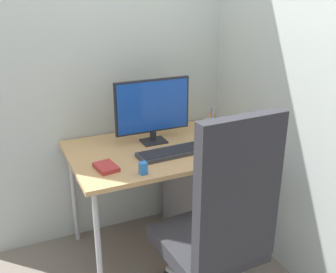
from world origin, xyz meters
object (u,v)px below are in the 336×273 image
at_px(keyboard, 171,152).
at_px(desk_clamp_accessory, 143,168).
at_px(monitor, 153,108).
at_px(mouse, 224,141).
at_px(notebook, 106,167).
at_px(pen_holder, 211,125).
at_px(filing_cabinet, 203,192).
at_px(office_chair, 220,224).

distance_m(keyboard, desk_clamp_accessory, 0.31).
relative_size(monitor, mouse, 5.94).
bearing_deg(mouse, notebook, -161.95).
height_order(keyboard, pen_holder, pen_holder).
xyz_separation_m(monitor, mouse, (0.41, -0.23, -0.22)).
distance_m(filing_cabinet, pen_holder, 0.50).
bearing_deg(keyboard, desk_clamp_accessory, -144.89).
bearing_deg(monitor, mouse, -28.56).
bearing_deg(office_chair, monitor, 91.93).
height_order(office_chair, desk_clamp_accessory, office_chair).
distance_m(office_chair, pen_holder, 0.95).
distance_m(mouse, desk_clamp_accessory, 0.68).
bearing_deg(keyboard, monitor, 95.12).
relative_size(filing_cabinet, keyboard, 1.41).
height_order(monitor, notebook, monitor).
bearing_deg(notebook, desk_clamp_accessory, -48.35).
bearing_deg(filing_cabinet, monitor, 175.03).
distance_m(filing_cabinet, notebook, 0.94).
relative_size(office_chair, notebook, 7.97).
bearing_deg(notebook, keyboard, -3.39).
height_order(keyboard, notebook, keyboard).
bearing_deg(office_chair, desk_clamp_accessory, 123.14).
relative_size(keyboard, mouse, 5.07).
height_order(notebook, desk_clamp_accessory, desk_clamp_accessory).
bearing_deg(filing_cabinet, notebook, -162.62).
relative_size(monitor, desk_clamp_accessory, 7.36).
bearing_deg(pen_holder, filing_cabinet, -147.34).
bearing_deg(monitor, keyboard, -84.88).
relative_size(keyboard, desk_clamp_accessory, 6.27).
height_order(mouse, desk_clamp_accessory, desk_clamp_accessory).
height_order(filing_cabinet, mouse, mouse).
relative_size(office_chair, filing_cabinet, 1.99).
xyz_separation_m(keyboard, pen_holder, (0.42, 0.25, 0.03)).
xyz_separation_m(mouse, pen_holder, (0.03, 0.23, 0.03)).
bearing_deg(filing_cabinet, mouse, -80.49).
height_order(monitor, desk_clamp_accessory, monitor).
bearing_deg(keyboard, notebook, -175.05).
xyz_separation_m(monitor, desk_clamp_accessory, (-0.23, -0.42, -0.20)).
xyz_separation_m(mouse, notebook, (-0.82, -0.05, -0.01)).
xyz_separation_m(notebook, desk_clamp_accessory, (0.17, -0.14, 0.02)).
xyz_separation_m(mouse, desk_clamp_accessory, (-0.65, -0.20, 0.02)).
bearing_deg(keyboard, office_chair, -89.41).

